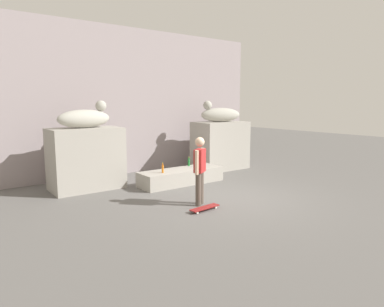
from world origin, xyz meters
The scene contains 11 objects.
ground_plane centered at (0.00, 0.00, 0.00)m, with size 40.00×40.00×0.00m, color #605E5B.
facade_wall centered at (0.00, 4.81, 2.52)m, with size 9.73×0.60×5.03m, color gray.
pedestal_left centered at (-2.56, 3.16, 0.89)m, with size 1.99×1.18×1.77m, color #A39E93.
pedestal_right centered at (2.56, 3.16, 0.89)m, with size 1.99×1.18×1.77m, color #A39E93.
statue_reclining_left centered at (-2.53, 3.16, 2.06)m, with size 1.67×0.82×0.78m.
statue_reclining_right centered at (2.53, 3.16, 2.06)m, with size 1.68×0.88×0.78m.
ledge_block centered at (0.00, 2.05, 0.22)m, with size 2.69×0.87×0.45m, color #A39E93.
skater centered at (-0.91, -0.05, 0.92)m, with size 0.47×0.37×1.67m.
skateboard centered at (-1.09, -0.48, 0.06)m, with size 0.82×0.28×0.08m.
bottle_orange centered at (-0.73, 1.94, 0.57)m, with size 0.06×0.06×0.30m.
bottle_green centered at (0.52, 2.36, 0.57)m, with size 0.07×0.07×0.30m.
Camera 1 is at (-5.94, -6.52, 2.50)m, focal length 32.22 mm.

